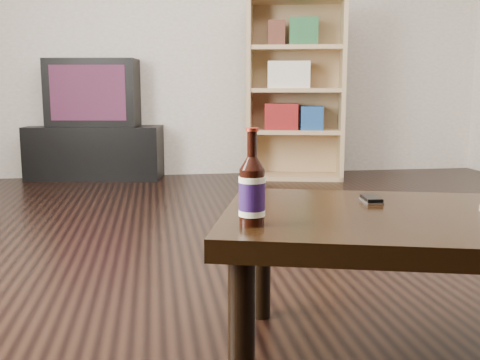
{
  "coord_description": "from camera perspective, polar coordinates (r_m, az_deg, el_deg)",
  "views": [
    {
      "loc": [
        -0.51,
        -1.98,
        0.77
      ],
      "look_at": [
        -0.3,
        -0.64,
        0.54
      ],
      "focal_mm": 42.0,
      "sensor_mm": 36.0,
      "label": 1
    }
  ],
  "objects": [
    {
      "name": "phone",
      "position": [
        1.73,
        13.19,
        -1.93
      ],
      "size": [
        0.06,
        0.1,
        0.02
      ],
      "rotation": [
        0.0,
        0.0,
        -0.1
      ],
      "color": "#A9AAAC",
      "rests_on": "coffee_table"
    },
    {
      "name": "floor",
      "position": [
        2.19,
        5.25,
        -11.31
      ],
      "size": [
        5.0,
        6.0,
        0.01
      ],
      "primitive_type": "cube",
      "color": "black",
      "rests_on": "ground"
    },
    {
      "name": "coffee_table",
      "position": [
        1.62,
        19.0,
        -5.26
      ],
      "size": [
        1.28,
        0.96,
        0.43
      ],
      "rotation": [
        0.0,
        0.0,
        -0.28
      ],
      "color": "black",
      "rests_on": "floor"
    },
    {
      "name": "beer_bottle",
      "position": [
        1.39,
        1.22,
        -1.15
      ],
      "size": [
        0.08,
        0.08,
        0.24
      ],
      "rotation": [
        0.0,
        0.0,
        -0.24
      ],
      "color": "black",
      "rests_on": "coffee_table"
    },
    {
      "name": "wall_back",
      "position": [
        5.05,
        -3.12,
        15.97
      ],
      "size": [
        5.0,
        0.02,
        2.7
      ],
      "primitive_type": "cube",
      "color": "beige",
      "rests_on": "ground"
    },
    {
      "name": "bookshelf",
      "position": [
        4.81,
        5.55,
        9.44
      ],
      "size": [
        0.87,
        0.55,
        1.49
      ],
      "rotation": [
        0.0,
        0.0,
        -0.24
      ],
      "color": "tan",
      "rests_on": "floor"
    },
    {
      "name": "tv_stand",
      "position": [
        5.01,
        -14.26,
        2.84
      ],
      "size": [
        1.19,
        0.73,
        0.45
      ],
      "primitive_type": "cube",
      "rotation": [
        0.0,
        0.0,
        -0.16
      ],
      "color": "black",
      "rests_on": "floor"
    },
    {
      "name": "tv",
      "position": [
        4.98,
        -14.5,
        8.6
      ],
      "size": [
        0.81,
        0.58,
        0.56
      ],
      "rotation": [
        0.0,
        0.0,
        -0.16
      ],
      "color": "black",
      "rests_on": "tv_stand"
    }
  ]
}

